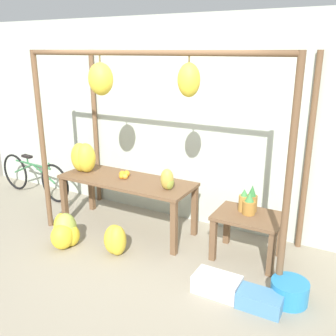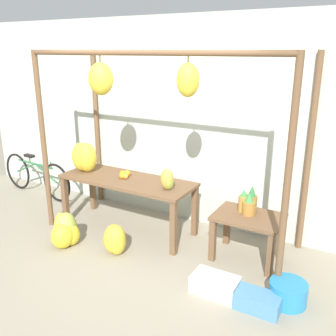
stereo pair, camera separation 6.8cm
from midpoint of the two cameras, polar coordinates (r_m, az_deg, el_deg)
ground_plane at (r=4.46m, az=-5.11°, el=-14.44°), size 20.00×20.00×0.00m
shop_wall_back at (r=5.13m, az=3.82°, el=6.77°), size 8.00×0.08×2.80m
stall_awning at (r=4.32m, az=-2.32°, el=8.62°), size 3.23×1.24×2.36m
display_table_main at (r=5.02m, az=-5.86°, el=-2.71°), size 1.84×0.68×0.73m
display_table_side at (r=4.46m, az=12.52°, el=-8.49°), size 0.77×0.56×0.55m
banana_pile_on_table at (r=5.33m, az=-12.32°, el=1.62°), size 0.44×0.34×0.41m
orange_pile at (r=5.02m, az=-6.30°, el=-1.03°), size 0.16×0.19×0.09m
pineapple_cluster at (r=4.43m, az=12.56°, el=-5.19°), size 0.21×0.23×0.32m
banana_pile_ground_left at (r=4.92m, az=-15.02°, el=-9.30°), size 0.39×0.45×0.42m
banana_pile_ground_right at (r=4.61m, az=-7.61°, el=-10.74°), size 0.35×0.35×0.38m
fruit_crate_white at (r=3.99m, az=7.71°, el=-17.22°), size 0.47×0.27×0.19m
blue_bucket at (r=4.01m, az=18.29°, el=-17.61°), size 0.37×0.37×0.22m
parked_bicycle at (r=6.66m, az=-19.18°, el=-1.12°), size 1.67×0.19×0.68m
papaya_pile at (r=4.55m, az=0.38°, el=-1.85°), size 0.19×0.17×0.26m
fruit_crate_purple at (r=3.86m, az=14.08°, el=-19.13°), size 0.42×0.25×0.17m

